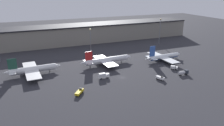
{
  "coord_description": "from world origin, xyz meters",
  "views": [
    {
      "loc": [
        -57.96,
        -120.89,
        56.52
      ],
      "look_at": [
        -1.24,
        13.84,
        6.0
      ],
      "focal_mm": 35.0,
      "sensor_mm": 36.0,
      "label": 1
    }
  ],
  "objects_px": {
    "airplane_1": "(107,60)",
    "service_vehicle_4": "(174,67)",
    "service_vehicle_0": "(79,92)",
    "service_vehicle_3": "(160,78)",
    "airplane_2": "(163,57)",
    "airplane_0": "(33,69)",
    "service_vehicle_1": "(183,73)",
    "service_vehicle_2": "(104,76)"
  },
  "relations": [
    {
      "from": "service_vehicle_0",
      "to": "service_vehicle_3",
      "type": "bearing_deg",
      "value": -52.17
    },
    {
      "from": "service_vehicle_0",
      "to": "service_vehicle_4",
      "type": "xyz_separation_m",
      "value": [
        73.6,
        11.39,
        0.22
      ]
    },
    {
      "from": "airplane_2",
      "to": "service_vehicle_2",
      "type": "bearing_deg",
      "value": -167.36
    },
    {
      "from": "airplane_1",
      "to": "service_vehicle_4",
      "type": "height_order",
      "value": "airplane_1"
    },
    {
      "from": "airplane_2",
      "to": "service_vehicle_2",
      "type": "relative_size",
      "value": 5.01
    },
    {
      "from": "service_vehicle_0",
      "to": "service_vehicle_1",
      "type": "relative_size",
      "value": 1.02
    },
    {
      "from": "service_vehicle_1",
      "to": "service_vehicle_0",
      "type": "bearing_deg",
      "value": -178.99
    },
    {
      "from": "airplane_2",
      "to": "service_vehicle_2",
      "type": "xyz_separation_m",
      "value": [
        -58.33,
        -16.13,
        -1.19
      ]
    },
    {
      "from": "service_vehicle_4",
      "to": "airplane_0",
      "type": "bearing_deg",
      "value": -156.7
    },
    {
      "from": "airplane_1",
      "to": "service_vehicle_4",
      "type": "relative_size",
      "value": 8.09
    },
    {
      "from": "airplane_0",
      "to": "airplane_1",
      "type": "distance_m",
      "value": 54.17
    },
    {
      "from": "service_vehicle_0",
      "to": "service_vehicle_2",
      "type": "distance_m",
      "value": 25.7
    },
    {
      "from": "service_vehicle_1",
      "to": "service_vehicle_4",
      "type": "bearing_deg",
      "value": 86.4
    },
    {
      "from": "airplane_0",
      "to": "service_vehicle_1",
      "type": "xyz_separation_m",
      "value": [
        94.48,
        -40.92,
        -1.83
      ]
    },
    {
      "from": "airplane_1",
      "to": "service_vehicle_1",
      "type": "relative_size",
      "value": 5.93
    },
    {
      "from": "airplane_0",
      "to": "service_vehicle_0",
      "type": "bearing_deg",
      "value": -64.89
    },
    {
      "from": "service_vehicle_3",
      "to": "service_vehicle_4",
      "type": "distance_m",
      "value": 23.56
    },
    {
      "from": "service_vehicle_1",
      "to": "service_vehicle_4",
      "type": "distance_m",
      "value": 11.28
    },
    {
      "from": "airplane_1",
      "to": "airplane_2",
      "type": "bearing_deg",
      "value": -13.52
    },
    {
      "from": "service_vehicle_1",
      "to": "service_vehicle_4",
      "type": "relative_size",
      "value": 1.36
    },
    {
      "from": "airplane_1",
      "to": "service_vehicle_3",
      "type": "height_order",
      "value": "airplane_1"
    },
    {
      "from": "service_vehicle_2",
      "to": "airplane_1",
      "type": "bearing_deg",
      "value": 59.56
    },
    {
      "from": "airplane_0",
      "to": "service_vehicle_3",
      "type": "relative_size",
      "value": 6.3
    },
    {
      "from": "airplane_0",
      "to": "airplane_2",
      "type": "bearing_deg",
      "value": -8.11
    },
    {
      "from": "airplane_1",
      "to": "service_vehicle_0",
      "type": "height_order",
      "value": "airplane_1"
    },
    {
      "from": "service_vehicle_2",
      "to": "service_vehicle_3",
      "type": "distance_m",
      "value": 36.8
    },
    {
      "from": "service_vehicle_3",
      "to": "service_vehicle_1",
      "type": "bearing_deg",
      "value": 73.35
    },
    {
      "from": "service_vehicle_0",
      "to": "service_vehicle_1",
      "type": "xyz_separation_m",
      "value": [
        72.71,
        0.15,
        0.45
      ]
    },
    {
      "from": "airplane_2",
      "to": "service_vehicle_1",
      "type": "bearing_deg",
      "value": -103.6
    },
    {
      "from": "service_vehicle_0",
      "to": "service_vehicle_4",
      "type": "height_order",
      "value": "service_vehicle_0"
    },
    {
      "from": "service_vehicle_4",
      "to": "service_vehicle_2",
      "type": "bearing_deg",
      "value": -143.95
    },
    {
      "from": "airplane_2",
      "to": "service_vehicle_4",
      "type": "distance_m",
      "value": 21.05
    },
    {
      "from": "service_vehicle_0",
      "to": "service_vehicle_4",
      "type": "relative_size",
      "value": 1.39
    },
    {
      "from": "service_vehicle_1",
      "to": "service_vehicle_2",
      "type": "distance_m",
      "value": 54.55
    },
    {
      "from": "service_vehicle_0",
      "to": "service_vehicle_3",
      "type": "xyz_separation_m",
      "value": [
        53.38,
        -0.7,
        0.03
      ]
    },
    {
      "from": "service_vehicle_1",
      "to": "service_vehicle_4",
      "type": "xyz_separation_m",
      "value": [
        0.88,
        11.24,
        -0.23
      ]
    },
    {
      "from": "airplane_1",
      "to": "service_vehicle_4",
      "type": "bearing_deg",
      "value": -38.05
    },
    {
      "from": "service_vehicle_2",
      "to": "service_vehicle_3",
      "type": "relative_size",
      "value": 1.16
    },
    {
      "from": "service_vehicle_0",
      "to": "service_vehicle_3",
      "type": "height_order",
      "value": "service_vehicle_3"
    },
    {
      "from": "airplane_2",
      "to": "service_vehicle_1",
      "type": "distance_m",
      "value": 32.19
    },
    {
      "from": "airplane_2",
      "to": "service_vehicle_4",
      "type": "height_order",
      "value": "airplane_2"
    },
    {
      "from": "airplane_2",
      "to": "service_vehicle_0",
      "type": "distance_m",
      "value": 84.91
    }
  ]
}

